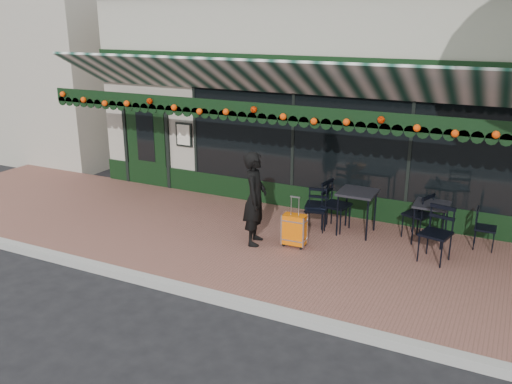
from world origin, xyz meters
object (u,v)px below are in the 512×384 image
at_px(suitcase, 294,230).
at_px(woman, 255,198).
at_px(cafe_table_a, 432,208).
at_px(chair_a_right, 485,229).
at_px(chair_a_front, 436,235).
at_px(chair_b_right, 336,206).
at_px(chair_b_left, 317,205).
at_px(cafe_table_b, 357,196).
at_px(chair_a_left, 417,215).
at_px(chair_b_front, 316,210).

bearing_deg(suitcase, woman, -170.05).
xyz_separation_m(cafe_table_a, chair_a_right, (0.92, 0.14, -0.29)).
xyz_separation_m(cafe_table_a, chair_a_front, (0.21, -0.79, -0.19)).
xyz_separation_m(chair_a_front, chair_b_right, (-1.94, 0.65, 0.00)).
xyz_separation_m(cafe_table_a, chair_b_left, (-2.10, -0.21, -0.22)).
distance_m(chair_a_front, chair_b_left, 2.38).
bearing_deg(suitcase, chair_a_front, 8.82).
xyz_separation_m(suitcase, chair_b_right, (0.40, 1.13, 0.17)).
relative_size(woman, chair_b_right, 1.76).
xyz_separation_m(cafe_table_b, chair_b_left, (-0.78, -0.04, -0.31)).
relative_size(suitcase, cafe_table_a, 1.26).
height_order(cafe_table_a, chair_a_front, chair_a_front).
height_order(woman, chair_a_front, woman).
relative_size(suitcase, chair_a_left, 1.05).
distance_m(woman, chair_b_front, 1.41).
height_order(woman, cafe_table_b, woman).
bearing_deg(cafe_table_a, woman, -153.19).
distance_m(woman, chair_b_right, 1.74).
distance_m(chair_a_right, chair_b_front, 3.03).
distance_m(chair_a_left, chair_a_front, 1.03).
bearing_deg(chair_b_front, chair_a_left, 4.94).
xyz_separation_m(chair_b_left, chair_b_right, (0.37, 0.06, 0.04)).
xyz_separation_m(suitcase, chair_a_right, (3.05, 1.41, 0.06)).
bearing_deg(suitcase, chair_b_right, 67.67).
bearing_deg(chair_b_left, cafe_table_b, 80.80).
xyz_separation_m(chair_b_right, chair_b_front, (-0.34, -0.20, -0.08)).
bearing_deg(chair_b_right, chair_b_left, 108.73).
relative_size(chair_a_left, chair_b_front, 1.10).
relative_size(chair_a_right, chair_a_front, 0.79).
bearing_deg(cafe_table_a, chair_a_right, 8.71).
height_order(woman, chair_b_left, woman).
height_order(chair_a_front, chair_b_front, chair_a_front).
height_order(cafe_table_a, chair_b_front, chair_b_front).
bearing_deg(chair_a_front, chair_b_left, 178.68).
xyz_separation_m(suitcase, cafe_table_b, (0.81, 1.11, 0.44)).
bearing_deg(chair_a_front, chair_b_front, -178.30).
height_order(chair_a_left, chair_b_left, chair_b_left).
distance_m(cafe_table_b, chair_b_left, 0.83).
relative_size(chair_a_left, chair_a_front, 0.93).
bearing_deg(cafe_table_b, woman, -140.00).
relative_size(chair_a_left, chair_b_right, 0.92).
relative_size(chair_a_left, chair_a_right, 1.19).
distance_m(suitcase, chair_a_front, 2.39).
bearing_deg(chair_b_left, chair_a_front, 63.59).
height_order(suitcase, chair_a_front, chair_a_front).
bearing_deg(chair_b_left, chair_a_right, 84.33).
bearing_deg(chair_b_left, chair_b_right, 87.60).
bearing_deg(chair_a_right, cafe_table_b, 97.04).
relative_size(cafe_table_b, chair_a_front, 0.88).
distance_m(woman, chair_a_right, 4.10).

